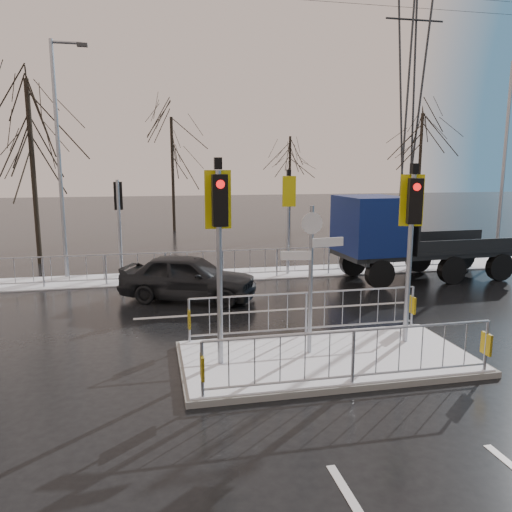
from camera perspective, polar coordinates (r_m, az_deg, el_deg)
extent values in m
plane|color=black|center=(10.68, 7.97, -11.82)|extent=(120.00, 120.00, 0.00)
cube|color=white|center=(18.64, -1.06, -2.07)|extent=(30.00, 2.00, 0.04)
cube|color=silver|center=(14.11, 2.69, -6.19)|extent=(8.00, 0.15, 0.01)
cube|color=slate|center=(10.66, 7.98, -11.52)|extent=(6.00, 3.00, 0.12)
cube|color=white|center=(10.63, 7.99, -11.14)|extent=(5.85, 2.85, 0.03)
cube|color=gold|center=(8.60, -6.17, -12.54)|extent=(0.05, 0.28, 0.42)
cube|color=gold|center=(10.56, 24.84, -9.09)|extent=(0.05, 0.28, 0.42)
cube|color=gold|center=(11.19, -7.65, -7.12)|extent=(0.05, 0.28, 0.42)
cube|color=gold|center=(12.75, 17.43, -5.34)|extent=(0.05, 0.28, 0.42)
cylinder|color=#959AA3|center=(9.57, -4.21, -1.68)|extent=(0.11, 0.11, 3.80)
cube|color=black|center=(9.21, -4.16, 6.34)|extent=(0.28, 0.22, 0.95)
cylinder|color=red|center=(9.09, -4.09, 8.18)|extent=(0.16, 0.04, 0.16)
cube|color=yellow|center=(9.46, -4.37, 6.44)|extent=(0.50, 0.03, 1.10)
cube|color=black|center=(9.37, -4.37, 10.50)|extent=(0.14, 0.14, 0.22)
cylinder|color=#959AA3|center=(11.30, 17.10, -0.53)|extent=(0.11, 0.11, 3.70)
cube|color=black|center=(10.96, 17.69, 5.98)|extent=(0.33, 0.28, 0.95)
cylinder|color=red|center=(10.84, 17.92, 7.52)|extent=(0.16, 0.08, 0.16)
cube|color=yellow|center=(11.21, 17.36, 6.08)|extent=(0.49, 0.16, 1.10)
cube|color=black|center=(11.11, 17.64, 9.50)|extent=(0.14, 0.14, 0.22)
cylinder|color=#959AA3|center=(10.26, 6.25, -2.90)|extent=(0.09, 0.09, 3.10)
cube|color=silver|center=(10.22, 8.20, 1.57)|extent=(0.70, 0.14, 0.18)
cube|color=silver|center=(10.05, 4.57, 0.05)|extent=(0.62, 0.15, 0.18)
cylinder|color=silver|center=(10.03, 6.43, 3.75)|extent=(0.44, 0.03, 0.44)
cylinder|color=#959AA3|center=(17.75, -15.32, 2.75)|extent=(0.11, 0.11, 3.50)
cube|color=black|center=(17.82, -15.47, 6.65)|extent=(0.28, 0.22, 0.95)
cylinder|color=red|center=(17.91, -15.49, 7.63)|extent=(0.16, 0.04, 0.16)
cylinder|color=#959AA3|center=(18.39, 3.70, 3.50)|extent=(0.11, 0.11, 3.60)
cube|color=black|center=(18.46, 3.59, 7.42)|extent=(0.28, 0.22, 0.95)
cylinder|color=red|center=(18.55, 3.51, 8.36)|extent=(0.16, 0.04, 0.16)
cube|color=yellow|center=(18.22, 3.81, 7.38)|extent=(0.50, 0.03, 1.10)
cube|color=black|center=(18.27, 3.77, 9.49)|extent=(0.14, 0.14, 0.22)
cylinder|color=#959AA3|center=(20.33, 17.43, 3.55)|extent=(0.11, 0.11, 3.50)
cube|color=black|center=(20.36, 17.25, 6.96)|extent=(0.33, 0.28, 0.95)
cylinder|color=red|center=(20.42, 17.08, 7.82)|extent=(0.16, 0.08, 0.16)
cube|color=black|center=(20.21, 17.71, 8.82)|extent=(0.14, 0.14, 0.22)
imported|color=black|center=(15.16, -7.72, -2.41)|extent=(4.42, 3.08, 1.40)
cylinder|color=black|center=(16.94, 13.96, -2.01)|extent=(0.99, 0.34, 0.97)
cylinder|color=black|center=(18.72, 10.99, -0.74)|extent=(0.99, 0.34, 0.97)
cylinder|color=black|center=(18.38, 21.46, -1.47)|extent=(0.99, 0.34, 0.97)
cylinder|color=black|center=(20.04, 18.04, -0.34)|extent=(0.99, 0.34, 0.97)
cylinder|color=black|center=(19.58, 26.08, -1.13)|extent=(0.99, 0.34, 0.97)
cylinder|color=black|center=(21.14, 22.50, -0.09)|extent=(0.99, 0.34, 0.97)
cube|color=black|center=(18.90, 18.78, 0.44)|extent=(6.52, 2.53, 0.16)
cube|color=navy|center=(17.63, 12.87, 3.51)|extent=(2.05, 2.42, 1.95)
cube|color=black|center=(18.04, 15.59, 4.79)|extent=(0.13, 1.95, 1.07)
cube|color=#2D3033|center=(17.52, 11.04, -0.03)|extent=(0.22, 2.24, 0.34)
cube|color=black|center=(19.49, 21.44, 0.97)|extent=(4.39, 2.53, 0.12)
cube|color=black|center=(18.23, 16.26, 3.15)|extent=(0.18, 2.34, 1.46)
cylinder|color=black|center=(22.25, -24.09, 8.56)|extent=(0.20, 0.20, 7.36)
cylinder|color=black|center=(31.32, -9.48, 9.11)|extent=(0.19, 0.19, 6.90)
cylinder|color=black|center=(34.61, 3.87, 8.56)|extent=(0.16, 0.16, 5.98)
cylinder|color=black|center=(34.96, 18.17, 9.23)|extent=(0.20, 0.20, 7.36)
cylinder|color=#959AA3|center=(22.61, 26.47, 9.21)|extent=(0.14, 0.14, 8.00)
cylinder|color=#959AA3|center=(19.02, -21.56, 9.86)|extent=(0.14, 0.14, 8.20)
cylinder|color=#959AA3|center=(19.39, -20.83, 21.84)|extent=(1.00, 0.10, 0.10)
cube|color=#2D3033|center=(19.32, -19.24, 21.82)|extent=(0.35, 0.18, 0.12)
cylinder|color=#2D3033|center=(45.97, 17.58, 17.29)|extent=(1.18, 1.18, 19.97)
cylinder|color=#2D3033|center=(45.41, 16.20, 17.46)|extent=(1.18, 1.18, 19.97)
cylinder|color=#2D3033|center=(44.93, 18.36, 17.43)|extent=(1.18, 1.18, 19.97)
cylinder|color=#2D3033|center=(44.36, 16.96, 17.60)|extent=(1.18, 1.18, 19.97)
cylinder|color=#2D3033|center=(46.24, 17.68, 24.33)|extent=(5.00, 0.16, 0.16)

